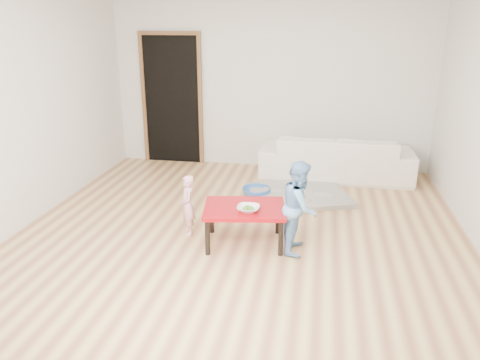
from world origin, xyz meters
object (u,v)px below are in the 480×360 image
(bowl, at_px, (248,209))
(child_pink, at_px, (188,205))
(basin, at_px, (256,192))
(red_table, at_px, (244,225))
(child_blue, at_px, (300,207))
(sofa, at_px, (336,157))

(bowl, bearing_deg, child_pink, 161.63)
(child_pink, height_order, basin, child_pink)
(red_table, relative_size, child_blue, 0.87)
(red_table, height_order, basin, red_table)
(sofa, xyz_separation_m, basin, (-1.06, -1.01, -0.27))
(red_table, distance_m, child_pink, 0.68)
(red_table, xyz_separation_m, basin, (-0.08, 1.43, -0.15))
(sofa, relative_size, basin, 5.90)
(sofa, height_order, red_table, sofa)
(bowl, bearing_deg, red_table, 117.52)
(sofa, height_order, child_pink, child_pink)
(child_pink, height_order, child_blue, child_blue)
(bowl, distance_m, child_blue, 0.52)
(basin, bearing_deg, bowl, -85.04)
(red_table, height_order, child_pink, child_pink)
(child_blue, relative_size, basin, 2.53)
(sofa, bearing_deg, child_blue, 80.95)
(bowl, relative_size, basin, 0.61)
(red_table, relative_size, child_pink, 1.23)
(child_pink, bearing_deg, basin, 130.92)
(sofa, distance_m, red_table, 2.63)
(red_table, distance_m, bowl, 0.27)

